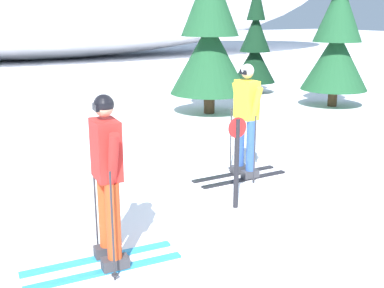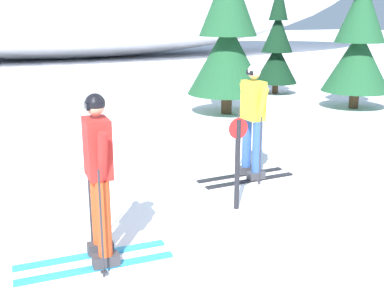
{
  "view_description": "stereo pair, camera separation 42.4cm",
  "coord_description": "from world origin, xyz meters",
  "px_view_note": "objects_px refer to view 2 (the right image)",
  "views": [
    {
      "loc": [
        -3.52,
        -4.72,
        2.61
      ],
      "look_at": [
        -0.5,
        0.57,
        0.95
      ],
      "focal_mm": 44.9,
      "sensor_mm": 36.0,
      "label": 1
    },
    {
      "loc": [
        -3.15,
        -4.92,
        2.61
      ],
      "look_at": [
        -0.5,
        0.57,
        0.95
      ],
      "focal_mm": 44.9,
      "sensor_mm": 36.0,
      "label": 2
    }
  ],
  "objects_px": {
    "pine_tree_center": "(228,27)",
    "trail_marker_post": "(238,158)",
    "skier_red_jacket": "(98,177)",
    "pine_tree_far_right": "(360,35)",
    "skier_yellow_jacket": "(252,120)",
    "pine_tree_center_right": "(277,47)"
  },
  "relations": [
    {
      "from": "skier_red_jacket",
      "to": "trail_marker_post",
      "type": "xyz_separation_m",
      "value": [
        2.07,
        0.63,
        -0.23
      ]
    },
    {
      "from": "skier_red_jacket",
      "to": "skier_yellow_jacket",
      "type": "bearing_deg",
      "value": 29.17
    },
    {
      "from": "skier_yellow_jacket",
      "to": "pine_tree_far_right",
      "type": "xyz_separation_m",
      "value": [
        5.91,
        3.85,
        1.07
      ]
    },
    {
      "from": "skier_red_jacket",
      "to": "pine_tree_center",
      "type": "bearing_deg",
      "value": 50.91
    },
    {
      "from": "pine_tree_center_right",
      "to": "skier_red_jacket",
      "type": "bearing_deg",
      "value": -134.12
    },
    {
      "from": "pine_tree_center",
      "to": "trail_marker_post",
      "type": "height_order",
      "value": "pine_tree_center"
    },
    {
      "from": "skier_yellow_jacket",
      "to": "pine_tree_far_right",
      "type": "bearing_deg",
      "value": 33.06
    },
    {
      "from": "skier_yellow_jacket",
      "to": "pine_tree_center",
      "type": "height_order",
      "value": "pine_tree_center"
    },
    {
      "from": "pine_tree_center",
      "to": "pine_tree_far_right",
      "type": "bearing_deg",
      "value": -14.12
    },
    {
      "from": "trail_marker_post",
      "to": "pine_tree_center",
      "type": "bearing_deg",
      "value": 61.5
    },
    {
      "from": "skier_yellow_jacket",
      "to": "pine_tree_center_right",
      "type": "bearing_deg",
      "value": 52.19
    },
    {
      "from": "trail_marker_post",
      "to": "skier_yellow_jacket",
      "type": "bearing_deg",
      "value": 49.17
    },
    {
      "from": "skier_red_jacket",
      "to": "skier_yellow_jacket",
      "type": "distance_m",
      "value": 3.37
    },
    {
      "from": "skier_red_jacket",
      "to": "pine_tree_center",
      "type": "xyz_separation_m",
      "value": [
        5.2,
        6.4,
        1.31
      ]
    },
    {
      "from": "pine_tree_center_right",
      "to": "pine_tree_far_right",
      "type": "distance_m",
      "value": 3.19
    },
    {
      "from": "pine_tree_center",
      "to": "pine_tree_far_right",
      "type": "height_order",
      "value": "pine_tree_center"
    },
    {
      "from": "pine_tree_center_right",
      "to": "pine_tree_far_right",
      "type": "xyz_separation_m",
      "value": [
        0.52,
        -3.1,
        0.51
      ]
    },
    {
      "from": "pine_tree_far_right",
      "to": "pine_tree_center",
      "type": "bearing_deg",
      "value": 165.88
    },
    {
      "from": "trail_marker_post",
      "to": "pine_tree_center_right",
      "type": "bearing_deg",
      "value": 51.8
    },
    {
      "from": "pine_tree_center_right",
      "to": "pine_tree_far_right",
      "type": "height_order",
      "value": "pine_tree_far_right"
    },
    {
      "from": "skier_yellow_jacket",
      "to": "pine_tree_center_right",
      "type": "relative_size",
      "value": 0.51
    },
    {
      "from": "skier_red_jacket",
      "to": "pine_tree_far_right",
      "type": "height_order",
      "value": "pine_tree_far_right"
    }
  ]
}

